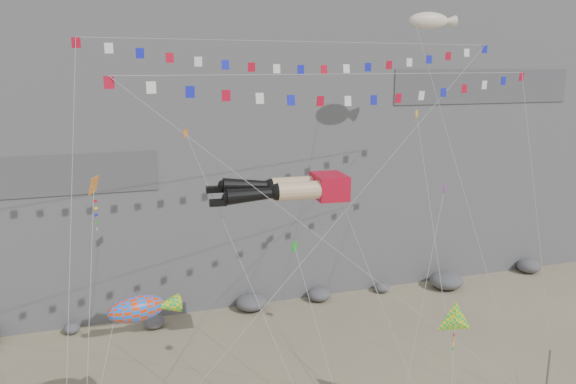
% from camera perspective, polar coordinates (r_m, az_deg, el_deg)
% --- Properties ---
extents(cliff, '(80.00, 28.00, 50.00)m').
position_cam_1_polar(cliff, '(58.40, -7.91, 17.68)').
color(cliff, slate).
rests_on(cliff, ground).
extents(talus_boulders, '(60.00, 3.00, 1.20)m').
position_cam_1_polar(talus_boulders, '(47.50, -3.72, -11.15)').
color(talus_boulders, '#58585C').
rests_on(talus_boulders, ground).
extents(anchor_pole_right, '(0.12, 0.12, 4.15)m').
position_cam_1_polar(anchor_pole_right, '(36.91, 24.79, -17.20)').
color(anchor_pole_right, slate).
rests_on(anchor_pole_right, ground).
extents(legs_kite, '(8.63, 15.00, 18.60)m').
position_cam_1_polar(legs_kite, '(32.39, 0.50, 0.37)').
color(legs_kite, '#B90B23').
rests_on(legs_kite, ground).
extents(flag_banner_upper, '(29.24, 13.54, 28.80)m').
position_cam_1_polar(flag_banner_upper, '(35.87, 2.50, 14.95)').
color(flag_banner_upper, '#B90B23').
rests_on(flag_banner_upper, ground).
extents(flag_banner_lower, '(27.15, 10.26, 22.64)m').
position_cam_1_polar(flag_banner_lower, '(32.31, 7.54, 11.76)').
color(flag_banner_lower, '#B90B23').
rests_on(flag_banner_lower, ground).
extents(harlequin_kite, '(2.33, 10.11, 16.57)m').
position_cam_1_polar(harlequin_kite, '(30.32, -19.13, 0.56)').
color(harlequin_kite, red).
rests_on(harlequin_kite, ground).
extents(fish_windsock, '(5.72, 6.72, 10.26)m').
position_cam_1_polar(fish_windsock, '(29.72, -15.14, -11.40)').
color(fish_windsock, red).
rests_on(fish_windsock, ground).
extents(delta_kite, '(5.94, 7.26, 10.66)m').
position_cam_1_polar(delta_kite, '(31.30, 16.63, -12.53)').
color(delta_kite, yellow).
rests_on(delta_kite, ground).
extents(blimp_windsock, '(4.09, 14.01, 26.40)m').
position_cam_1_polar(blimp_windsock, '(42.83, 14.11, 16.45)').
color(blimp_windsock, beige).
rests_on(blimp_windsock, ground).
extents(small_kite_a, '(5.17, 15.97, 22.42)m').
position_cam_1_polar(small_kite_a, '(34.75, -10.02, 5.11)').
color(small_kite_a, orange).
rests_on(small_kite_a, ground).
extents(small_kite_b, '(8.63, 9.26, 17.07)m').
position_cam_1_polar(small_kite_b, '(35.47, 15.51, -0.19)').
color(small_kite_b, purple).
rests_on(small_kite_b, ground).
extents(small_kite_c, '(1.21, 9.95, 13.57)m').
position_cam_1_polar(small_kite_c, '(31.22, 0.75, -5.87)').
color(small_kite_c, green).
rests_on(small_kite_c, ground).
extents(small_kite_d, '(5.61, 15.65, 22.96)m').
position_cam_1_polar(small_kite_d, '(37.69, 13.02, 7.09)').
color(small_kite_d, yellow).
rests_on(small_kite_d, ground).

